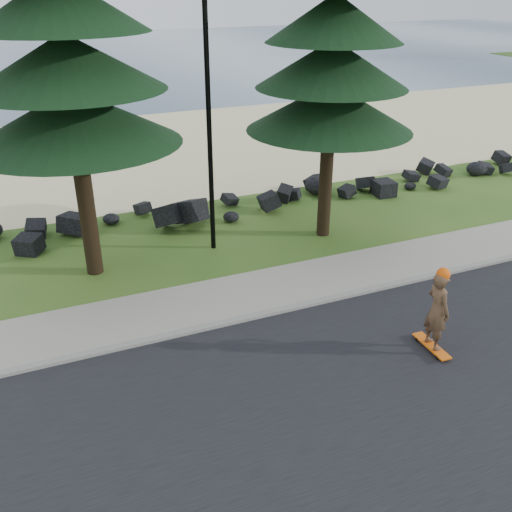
# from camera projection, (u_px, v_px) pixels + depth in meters

# --- Properties ---
(ground) EXTENTS (160.00, 160.00, 0.00)m
(ground) POSITION_uv_depth(u_px,v_px,m) (255.00, 297.00, 14.42)
(ground) COLOR #2F561B
(ground) RESTS_ON ground
(road) EXTENTS (160.00, 7.00, 0.02)m
(road) POSITION_uv_depth(u_px,v_px,m) (349.00, 408.00, 10.70)
(road) COLOR black
(road) RESTS_ON ground
(kerb) EXTENTS (160.00, 0.20, 0.10)m
(kerb) POSITION_uv_depth(u_px,v_px,m) (270.00, 313.00, 13.65)
(kerb) COLOR gray
(kerb) RESTS_ON ground
(sidewalk) EXTENTS (160.00, 2.00, 0.08)m
(sidewalk) POSITION_uv_depth(u_px,v_px,m) (252.00, 292.00, 14.56)
(sidewalk) COLOR gray
(sidewalk) RESTS_ON ground
(beach_sand) EXTENTS (160.00, 15.00, 0.01)m
(beach_sand) POSITION_uv_depth(u_px,v_px,m) (133.00, 151.00, 26.39)
(beach_sand) COLOR beige
(beach_sand) RESTS_ON ground
(ocean) EXTENTS (160.00, 58.00, 0.01)m
(ocean) POSITION_uv_depth(u_px,v_px,m) (55.00, 58.00, 56.52)
(ocean) COLOR #344E63
(ocean) RESTS_ON ground
(seawall_boulders) EXTENTS (60.00, 2.40, 1.10)m
(seawall_boulders) POSITION_uv_depth(u_px,v_px,m) (190.00, 219.00, 19.04)
(seawall_boulders) COLOR black
(seawall_boulders) RESTS_ON ground
(lamp_post) EXTENTS (0.25, 0.14, 8.14)m
(lamp_post) POSITION_uv_depth(u_px,v_px,m) (208.00, 108.00, 15.23)
(lamp_post) COLOR black
(lamp_post) RESTS_ON ground
(skateboarder) EXTENTS (0.45, 1.07, 1.98)m
(skateboarder) POSITION_uv_depth(u_px,v_px,m) (437.00, 311.00, 11.95)
(skateboarder) COLOR orange
(skateboarder) RESTS_ON ground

